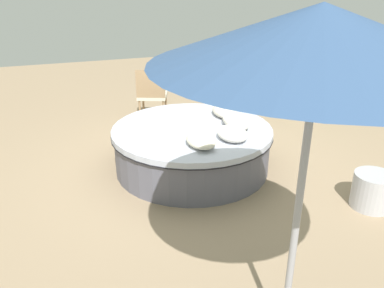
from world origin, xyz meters
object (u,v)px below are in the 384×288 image
object	(u,v)px
patio_chair	(152,91)
planter	(306,89)
round_bed	(192,147)
throw_pillow_1	(232,133)
side_table	(373,191)
patio_umbrella	(320,41)
throw_pillow_0	(201,140)
throw_pillow_2	(236,121)
throw_pillow_3	(225,112)

from	to	relation	value
patio_chair	planter	xyz separation A→B (m)	(-0.73, -2.82, -0.03)
round_bed	patio_chair	world-z (taller)	patio_chair
round_bed	throw_pillow_1	size ratio (longest dim) A/B	4.58
round_bed	side_table	size ratio (longest dim) A/B	4.67
patio_umbrella	planter	size ratio (longest dim) A/B	2.53
throw_pillow_0	throw_pillow_1	bearing A→B (deg)	-82.65
round_bed	planter	xyz separation A→B (m)	(1.38, -2.76, 0.22)
throw_pillow_0	throw_pillow_2	xyz separation A→B (m)	(0.44, -0.68, 0.01)
round_bed	throw_pillow_1	xyz separation A→B (m)	(-0.56, -0.35, 0.38)
throw_pillow_2	patio_chair	world-z (taller)	patio_chair
throw_pillow_2	planter	xyz separation A→B (m)	(1.55, -2.19, -0.16)
patio_chair	side_table	distance (m)	4.16
planter	throw_pillow_1	bearing A→B (deg)	128.71
patio_umbrella	throw_pillow_2	bearing A→B (deg)	-17.58
round_bed	patio_chair	distance (m)	2.12
side_table	patio_umbrella	bearing A→B (deg)	123.02
patio_umbrella	planter	xyz separation A→B (m)	(4.32, -3.07, -1.70)
round_bed	planter	distance (m)	3.10
throw_pillow_0	side_table	distance (m)	2.11
throw_pillow_2	side_table	world-z (taller)	throw_pillow_2
round_bed	patio_chair	size ratio (longest dim) A/B	2.26
throw_pillow_2	patio_umbrella	bearing A→B (deg)	162.42
throw_pillow_2	planter	size ratio (longest dim) A/B	0.58
round_bed	patio_chair	bearing A→B (deg)	1.36
planter	side_table	distance (m)	3.24
planter	round_bed	bearing A→B (deg)	116.50
round_bed	patio_umbrella	bearing A→B (deg)	174.13
round_bed	patio_umbrella	world-z (taller)	patio_umbrella
throw_pillow_0	throw_pillow_3	bearing A→B (deg)	-38.37
throw_pillow_0	throw_pillow_1	xyz separation A→B (m)	(0.06, -0.45, 0.00)
throw_pillow_3	side_table	distance (m)	2.26
throw_pillow_2	side_table	distance (m)	1.91
throw_pillow_0	throw_pillow_3	size ratio (longest dim) A/B	0.92
throw_pillow_2	patio_chair	distance (m)	2.37
throw_pillow_2	patio_chair	xyz separation A→B (m)	(2.28, 0.63, -0.14)
throw_pillow_3	patio_chair	size ratio (longest dim) A/B	0.57
round_bed	throw_pillow_1	bearing A→B (deg)	-147.98
throw_pillow_1	patio_chair	distance (m)	2.70
throw_pillow_2	patio_umbrella	distance (m)	3.28
patio_chair	side_table	xyz separation A→B (m)	(-3.77, -1.72, -0.35)
throw_pillow_2	throw_pillow_3	size ratio (longest dim) A/B	1.01
patio_chair	planter	world-z (taller)	patio_chair
patio_chair	patio_umbrella	world-z (taller)	patio_umbrella
throw_pillow_1	patio_chair	xyz separation A→B (m)	(2.67, 0.40, -0.13)
throw_pillow_2	throw_pillow_3	xyz separation A→B (m)	(0.45, -0.03, -0.01)
throw_pillow_2	throw_pillow_3	bearing A→B (deg)	-4.08
throw_pillow_0	throw_pillow_2	distance (m)	0.81
planter	side_table	size ratio (longest dim) A/B	2.03
patio_umbrella	side_table	bearing A→B (deg)	-56.98
patio_umbrella	planter	bearing A→B (deg)	-35.37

